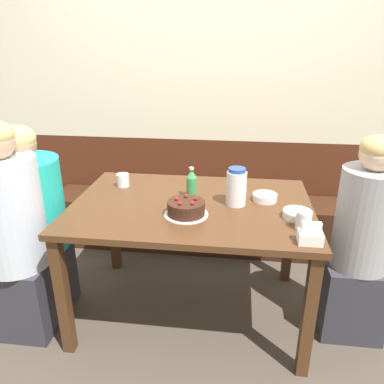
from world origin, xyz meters
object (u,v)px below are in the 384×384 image
at_px(bench_seat, 204,223).
at_px(person_teal_shirt, 32,224).
at_px(bowl_soup_white, 265,197).
at_px(person_grey_tee, 14,238).
at_px(glass_water_tall, 123,180).
at_px(glass_tumbler_short, 304,220).
at_px(birthday_cake, 186,208).
at_px(soju_bottle, 192,184).
at_px(water_pitcher, 236,187).
at_px(napkin_holder, 310,236).
at_px(bowl_rice_small, 297,214).
at_px(person_pale_blue_shirt, 360,248).

xyz_separation_m(bench_seat, person_teal_shirt, (-0.94, -0.93, 0.39)).
bearing_deg(bowl_soup_white, person_grey_tee, -164.53).
height_order(glass_water_tall, glass_tumbler_short, glass_tumbler_short).
relative_size(bench_seat, person_grey_tee, 1.99).
relative_size(birthday_cake, person_teal_shirt, 0.20).
height_order(birthday_cake, person_grey_tee, person_grey_tee).
xyz_separation_m(birthday_cake, glass_tumbler_short, (0.59, -0.09, 0.01)).
bearing_deg(bowl_soup_white, glass_tumbler_short, -63.61).
height_order(birthday_cake, glass_water_tall, birthday_cake).
distance_m(birthday_cake, soju_bottle, 0.25).
bearing_deg(birthday_cake, bench_seat, 89.51).
bearing_deg(water_pitcher, person_grey_tee, -165.85).
relative_size(bench_seat, napkin_holder, 22.68).
xyz_separation_m(bench_seat, person_grey_tee, (-0.94, -1.11, 0.40)).
xyz_separation_m(bench_seat, bowl_rice_small, (0.57, -0.95, 0.56)).
xyz_separation_m(bowl_rice_small, person_grey_tee, (-1.52, -0.17, -0.15)).
bearing_deg(bowl_rice_small, bench_seat, 121.26).
distance_m(person_teal_shirt, person_pale_blue_shirt, 1.88).
distance_m(birthday_cake, person_pale_blue_shirt, 0.98).
xyz_separation_m(bench_seat, birthday_cake, (-0.01, -0.99, 0.57)).
bearing_deg(birthday_cake, glass_tumbler_short, -8.42).
bearing_deg(napkin_holder, birthday_cake, 159.62).
height_order(glass_water_tall, person_grey_tee, person_grey_tee).
distance_m(water_pitcher, napkin_holder, 0.53).
bearing_deg(glass_water_tall, soju_bottle, -15.92).
bearing_deg(glass_tumbler_short, glass_water_tall, 156.35).
height_order(person_pale_blue_shirt, person_grey_tee, person_grey_tee).
bearing_deg(bench_seat, glass_tumbler_short, -61.39).
bearing_deg(person_pale_blue_shirt, bowl_soup_white, -15.54).
bearing_deg(birthday_cake, water_pitcher, 33.97).
bearing_deg(water_pitcher, person_pale_blue_shirt, -5.76).
xyz_separation_m(napkin_holder, bowl_soup_white, (-0.18, 0.48, -0.02)).
distance_m(water_pitcher, soju_bottle, 0.27).
distance_m(water_pitcher, glass_tumbler_short, 0.43).
relative_size(bowl_soup_white, glass_water_tall, 1.72).
xyz_separation_m(soju_bottle, bowl_rice_small, (0.59, -0.20, -0.07)).
distance_m(glass_tumbler_short, person_teal_shirt, 1.55).
xyz_separation_m(soju_bottle, person_teal_shirt, (-0.93, -0.18, -0.23)).
relative_size(napkin_holder, person_teal_shirt, 0.09).
relative_size(bowl_rice_small, person_grey_tee, 0.12).
xyz_separation_m(bench_seat, napkin_holder, (0.60, -1.21, 0.57)).
distance_m(napkin_holder, bowl_rice_small, 0.27).
bearing_deg(bowl_soup_white, glass_water_tall, 172.07).
xyz_separation_m(bowl_soup_white, person_grey_tee, (-1.36, -0.38, -0.15)).
bearing_deg(bowl_rice_small, bowl_soup_white, 126.63).
bearing_deg(soju_bottle, glass_tumbler_short, -29.04).
height_order(glass_water_tall, person_teal_shirt, person_teal_shirt).
distance_m(napkin_holder, bowl_soup_white, 0.51).
height_order(water_pitcher, soju_bottle, water_pitcher).
xyz_separation_m(napkin_holder, person_teal_shirt, (-1.54, 0.29, -0.18)).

